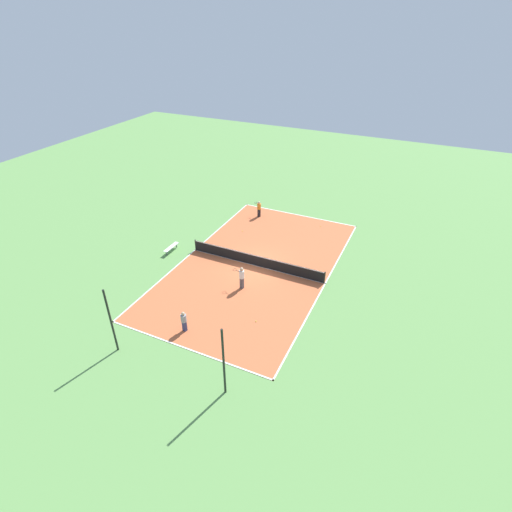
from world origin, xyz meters
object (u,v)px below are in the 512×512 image
tennis_ball_near_net (242,231)px  fence_post_back_left (224,362)px  tennis_ball_midcourt (256,321)px  fence_post_back_right (111,321)px  tennis_ball_right_alley (321,226)px  bench (171,247)px  player_far_white (242,276)px  tennis_net (256,260)px  player_baseline_gray (184,320)px  player_center_orange (259,208)px

tennis_ball_near_net → fence_post_back_left: size_ratio=0.02×
tennis_ball_near_net → fence_post_back_left: fence_post_back_left is taller
tennis_ball_midcourt → tennis_ball_near_net: (6.19, -10.41, 0.00)m
tennis_ball_midcourt → fence_post_back_right: 8.75m
tennis_ball_right_alley → fence_post_back_left: 20.03m
bench → fence_post_back_left: bearing=45.8°
tennis_ball_midcourt → fence_post_back_left: (-0.85, 5.62, 2.14)m
player_far_white → fence_post_back_right: fence_post_back_right is taller
tennis_ball_midcourt → fence_post_back_left: size_ratio=0.02×
tennis_net → tennis_ball_midcourt: 6.53m
player_baseline_gray → tennis_ball_right_alley: bearing=93.1°
player_baseline_gray → fence_post_back_left: fence_post_back_left is taller
player_center_orange → player_far_white: bearing=143.0°
tennis_ball_near_net → player_far_white: bearing=116.3°
fence_post_back_right → bench: bearing=-71.1°
tennis_ball_midcourt → tennis_ball_right_alley: bearing=-89.5°
player_baseline_gray → fence_post_back_right: fence_post_back_right is taller
player_baseline_gray → player_far_white: (-1.22, -5.45, 0.18)m
tennis_net → player_far_white: player_far_white is taller
tennis_ball_midcourt → tennis_ball_near_net: same height
player_far_white → tennis_ball_near_net: player_far_white is taller
bench → tennis_ball_near_net: 6.68m
tennis_net → player_center_orange: size_ratio=7.13×
player_baseline_gray → player_far_white: bearing=92.4°
tennis_ball_near_net → fence_post_back_right: fence_post_back_right is taller
player_center_orange → fence_post_back_left: (-6.96, 19.39, 1.29)m
tennis_net → fence_post_back_left: (-3.60, 11.52, 1.68)m
player_center_orange → fence_post_back_right: size_ratio=0.35×
bench → tennis_ball_right_alley: 13.59m
tennis_ball_right_alley → fence_post_back_right: size_ratio=0.02×
tennis_net → tennis_ball_right_alley: size_ratio=162.49×
tennis_ball_near_net → fence_post_back_right: bearing=89.4°
player_baseline_gray → tennis_ball_midcourt: (-3.68, -2.59, -0.78)m
player_center_orange → tennis_net: bearing=147.6°
player_center_orange → fence_post_back_right: fence_post_back_right is taller
tennis_net → tennis_ball_right_alley: (-2.64, -8.37, -0.46)m
player_far_white → bench: bearing=-5.7°
player_center_orange → tennis_ball_near_net: (0.08, 3.36, -0.85)m
tennis_ball_near_net → tennis_ball_right_alley: size_ratio=1.00×
bench → player_far_white: player_far_white is taller
bench → fence_post_back_right: size_ratio=0.39×
tennis_net → fence_post_back_left: size_ratio=2.51×
tennis_ball_right_alley → fence_post_back_right: (6.24, 19.89, 2.14)m
tennis_ball_midcourt → player_baseline_gray: bearing=35.1°
bench → tennis_ball_right_alley: bearing=133.6°
tennis_ball_right_alley → tennis_ball_near_net: bearing=32.4°
player_center_orange → player_far_white: size_ratio=0.89×
fence_post_back_left → tennis_ball_midcourt: bearing=-81.4°
player_baseline_gray → tennis_ball_near_net: bearing=116.0°
tennis_ball_near_net → tennis_ball_right_alley: bearing=-147.6°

